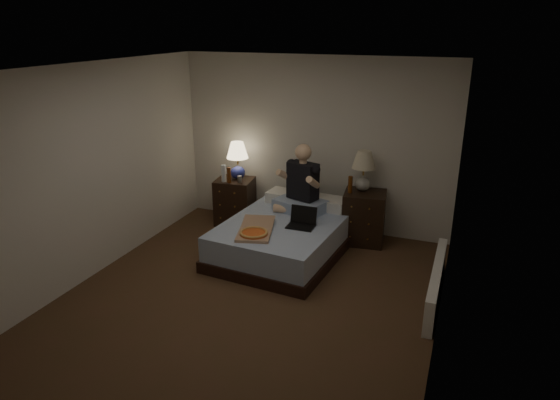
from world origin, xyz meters
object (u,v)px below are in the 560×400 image
at_px(laptop, 301,218).
at_px(lamp_right, 363,171).
at_px(lamp_left, 238,161).
at_px(beer_bottle_right, 350,184).
at_px(nightstand_right, 364,217).
at_px(pizza_box, 254,234).
at_px(nightstand_left, 235,201).
at_px(water_bottle, 224,173).
at_px(radiator, 436,283).
at_px(bed, 284,238).
at_px(beer_bottle_left, 229,175).
at_px(person, 301,179).
at_px(soda_can, 240,179).

bearing_deg(laptop, lamp_right, 58.65).
bearing_deg(lamp_left, beer_bottle_right, -3.44).
xyz_separation_m(nightstand_right, lamp_right, (-0.06, 0.08, 0.64)).
bearing_deg(pizza_box, lamp_right, 39.90).
distance_m(nightstand_right, lamp_right, 0.65).
height_order(nightstand_left, pizza_box, nightstand_left).
bearing_deg(water_bottle, radiator, -18.59).
height_order(bed, nightstand_right, nightstand_right).
bearing_deg(beer_bottle_left, lamp_left, 81.44).
height_order(lamp_left, radiator, lamp_left).
distance_m(beer_bottle_right, person, 0.68).
xyz_separation_m(nightstand_right, beer_bottle_right, (-0.20, -0.07, 0.48)).
bearing_deg(bed, beer_bottle_left, 156.08).
height_order(beer_bottle_right, person, person).
bearing_deg(pizza_box, person, 61.64).
bearing_deg(lamp_right, nightstand_right, -52.33).
distance_m(beer_bottle_left, radiator, 3.28).
xyz_separation_m(nightstand_left, pizza_box, (0.91, -1.34, 0.16)).
height_order(beer_bottle_right, laptop, beer_bottle_right).
height_order(nightstand_right, person, person).
height_order(beer_bottle_left, person, person).
relative_size(nightstand_right, pizza_box, 0.95).
bearing_deg(radiator, lamp_right, 131.09).
height_order(nightstand_left, person, person).
bearing_deg(person, radiator, -7.05).
bearing_deg(soda_can, laptop, -31.74).
bearing_deg(water_bottle, laptop, -25.90).
relative_size(bed, nightstand_right, 2.56).
bearing_deg(beer_bottle_left, nightstand_right, 5.49).
xyz_separation_m(bed, person, (0.07, 0.45, 0.70)).
distance_m(bed, water_bottle, 1.45).
distance_m(lamp_left, water_bottle, 0.29).
relative_size(beer_bottle_left, beer_bottle_right, 1.00).
relative_size(water_bottle, beer_bottle_right, 1.09).
distance_m(bed, pizza_box, 0.66).
distance_m(bed, radiator, 2.03).
distance_m(bed, nightstand_right, 1.19).
xyz_separation_m(nightstand_left, lamp_left, (0.03, 0.06, 0.63)).
relative_size(soda_can, pizza_box, 0.13).
height_order(bed, pizza_box, pizza_box).
bearing_deg(bed, nightstand_right, 46.03).
bearing_deg(water_bottle, nightstand_left, 57.22).
xyz_separation_m(water_bottle, radiator, (3.15, -1.06, -0.62)).
bearing_deg(radiator, beer_bottle_right, 137.74).
bearing_deg(bed, water_bottle, 157.48).
bearing_deg(beer_bottle_left, radiator, -18.88).
distance_m(bed, beer_bottle_right, 1.16).
height_order(bed, beer_bottle_left, beer_bottle_left).
distance_m(bed, nightstand_left, 1.32).
relative_size(bed, beer_bottle_right, 8.07).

